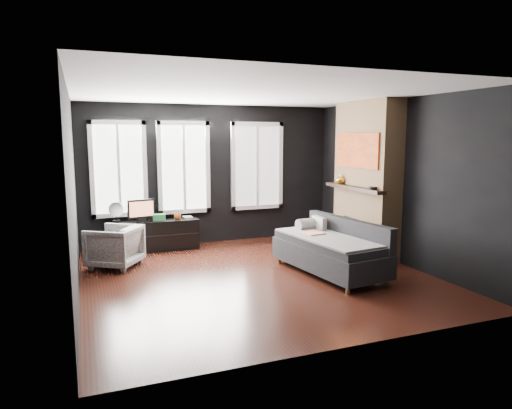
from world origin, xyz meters
name	(u,v)px	position (x,y,z in m)	size (l,w,h in m)	color
floor	(257,277)	(0.00, 0.00, 0.00)	(5.00, 5.00, 0.00)	black
ceiling	(257,93)	(0.00, 0.00, 2.70)	(5.00, 5.00, 0.00)	white
wall_back	(211,175)	(0.00, 2.50, 1.35)	(5.00, 0.02, 2.70)	black
wall_left	(73,195)	(-2.50, 0.00, 1.35)	(0.02, 5.00, 2.70)	black
wall_right	(398,182)	(2.50, 0.00, 1.35)	(0.02, 5.00, 2.70)	black
windows	(188,121)	(-0.45, 2.46, 2.38)	(4.00, 0.16, 1.76)	white
fireplace	(366,179)	(2.30, 0.60, 1.35)	(0.70, 1.62, 2.70)	#93724C
sofa	(329,247)	(1.10, -0.23, 0.42)	(0.97, 1.93, 0.83)	black
stripe_pillow	(319,228)	(1.24, 0.34, 0.60)	(0.08, 0.36, 0.36)	gray
armchair	(115,245)	(-1.95, 1.31, 0.37)	(0.72, 0.67, 0.74)	white
media_console	(153,235)	(-1.20, 2.24, 0.28)	(1.63, 0.51, 0.56)	black
monitor	(141,209)	(-1.41, 2.21, 0.79)	(0.51, 0.11, 0.45)	black
desk_fan	(116,212)	(-1.84, 2.28, 0.75)	(0.26, 0.26, 0.37)	#999999
mug	(178,216)	(-0.75, 2.17, 0.63)	(0.13, 0.10, 0.13)	#C64D1B
book	(183,212)	(-0.62, 2.29, 0.68)	(0.17, 0.02, 0.23)	#C0B498
storage_box	(159,217)	(-1.09, 2.16, 0.62)	(0.22, 0.14, 0.12)	#307D43
mantel_vase	(341,179)	(2.05, 1.05, 1.32)	(0.17, 0.18, 0.17)	gold
mantel_clock	(373,188)	(2.05, 0.05, 1.25)	(0.13, 0.13, 0.04)	black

